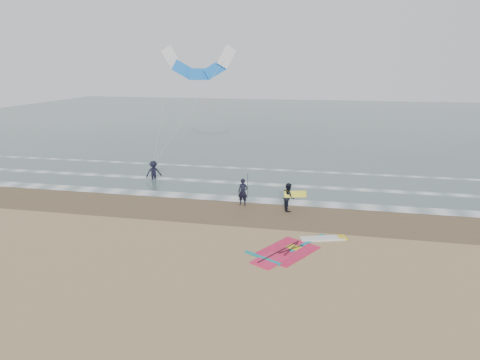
% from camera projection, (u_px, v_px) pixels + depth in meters
% --- Properties ---
extents(ground, '(120.00, 120.00, 0.00)m').
position_uv_depth(ground, '(240.00, 256.00, 19.56)').
color(ground, tan).
rests_on(ground, ground).
extents(sea_water, '(120.00, 80.00, 0.02)m').
position_uv_depth(sea_water, '(304.00, 121.00, 64.89)').
color(sea_water, '#47605E').
rests_on(sea_water, ground).
extents(wet_sand_band, '(120.00, 5.00, 0.01)m').
position_uv_depth(wet_sand_band, '(261.00, 212.00, 25.22)').
color(wet_sand_band, brown).
rests_on(wet_sand_band, ground).
extents(foam_waterline, '(120.00, 9.15, 0.02)m').
position_uv_depth(foam_waterline, '(271.00, 191.00, 29.41)').
color(foam_waterline, white).
rests_on(foam_waterline, ground).
extents(windsurf_rig, '(4.75, 4.50, 0.11)m').
position_uv_depth(windsurf_rig, '(298.00, 248.00, 20.33)').
color(windsurf_rig, white).
rests_on(windsurf_rig, ground).
extents(person_standing, '(0.65, 0.47, 1.68)m').
position_uv_depth(person_standing, '(243.00, 192.00, 26.35)').
color(person_standing, black).
rests_on(person_standing, ground).
extents(person_walking, '(0.84, 0.97, 1.69)m').
position_uv_depth(person_walking, '(288.00, 197.00, 25.37)').
color(person_walking, black).
rests_on(person_walking, ground).
extents(person_wading, '(1.35, 1.22, 1.81)m').
position_uv_depth(person_wading, '(153.00, 168.00, 32.05)').
color(person_wading, black).
rests_on(person_wading, ground).
extents(held_pole, '(0.17, 0.86, 1.82)m').
position_uv_depth(held_pole, '(248.00, 186.00, 26.19)').
color(held_pole, black).
rests_on(held_pole, ground).
extents(carried_kiteboard, '(1.30, 0.51, 0.39)m').
position_uv_depth(carried_kiteboard, '(295.00, 194.00, 25.14)').
color(carried_kiteboard, yellow).
rests_on(carried_kiteboard, ground).
extents(surf_kite, '(5.95, 3.85, 8.65)m').
position_uv_depth(surf_kite, '(198.00, 66.00, 32.90)').
color(surf_kite, white).
rests_on(surf_kite, ground).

